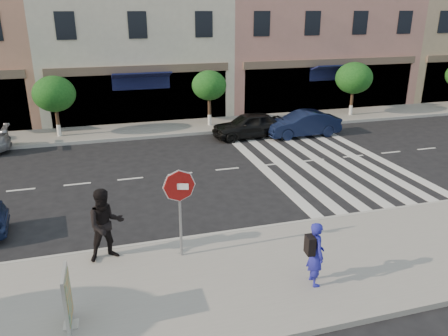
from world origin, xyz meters
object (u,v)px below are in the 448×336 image
at_px(stop_sign, 180,194).
at_px(car_far_right, 302,124).
at_px(photographer, 316,254).
at_px(car_far_mid, 249,125).
at_px(poster_board, 68,300).
at_px(walker, 106,225).

xyz_separation_m(stop_sign, car_far_right, (8.43, 10.17, -1.27)).
bearing_deg(photographer, car_far_right, -19.60).
relative_size(stop_sign, car_far_mid, 0.63).
height_order(poster_board, car_far_mid, poster_board).
xyz_separation_m(poster_board, car_far_right, (11.16, 12.23, -0.13)).
bearing_deg(photographer, walker, 66.71).
relative_size(poster_board, car_far_mid, 0.34).
distance_m(stop_sign, photographer, 3.63).
bearing_deg(poster_board, car_far_mid, 58.53).
bearing_deg(car_far_right, photographer, -25.87).
xyz_separation_m(photographer, car_far_right, (5.64, 12.27, -0.30)).
xyz_separation_m(poster_board, car_far_mid, (8.38, 12.75, -0.13)).
relative_size(stop_sign, car_far_right, 0.62).
xyz_separation_m(walker, poster_board, (-0.86, -2.47, -0.34)).
height_order(photographer, car_far_mid, photographer).
xyz_separation_m(car_far_mid, car_far_right, (2.78, -0.52, -0.00)).
bearing_deg(photographer, poster_board, 94.66).
bearing_deg(walker, car_far_right, 32.63).
relative_size(stop_sign, photographer, 1.52).
bearing_deg(car_far_mid, walker, -39.63).
relative_size(photographer, walker, 0.82).
bearing_deg(car_far_mid, photographer, -16.04).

